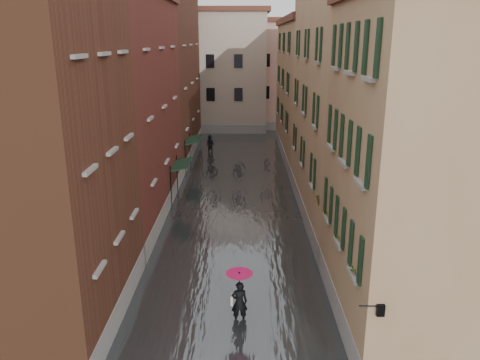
{
  "coord_description": "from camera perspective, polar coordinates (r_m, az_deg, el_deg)",
  "views": [
    {
      "loc": [
        0.51,
        -17.46,
        10.23
      ],
      "look_at": [
        0.35,
        6.47,
        3.0
      ],
      "focal_mm": 35.0,
      "sensor_mm": 36.0,
      "label": 1
    }
  ],
  "objects": [
    {
      "name": "building_left_near",
      "position": [
        17.59,
        -24.94,
        2.99
      ],
      "size": [
        6.0,
        8.0,
        13.0
      ],
      "primitive_type": "cube",
      "color": "brown",
      "rests_on": "ground"
    },
    {
      "name": "floodwater",
      "position": [
        32.11,
        -0.55,
        -1.59
      ],
      "size": [
        10.0,
        60.0,
        0.2
      ],
      "primitive_type": "cube",
      "color": "#424649",
      "rests_on": "ground"
    },
    {
      "name": "building_right_far",
      "position": [
        42.21,
        9.38,
        10.49
      ],
      "size": [
        6.0,
        16.0,
        11.5
      ],
      "primitive_type": "cube",
      "color": "#9A6F4F",
      "rests_on": "ground"
    },
    {
      "name": "building_end_cream",
      "position": [
        55.7,
        -3.31,
        12.94
      ],
      "size": [
        12.0,
        9.0,
        13.0
      ],
      "primitive_type": "cube",
      "color": "#B5A490",
      "rests_on": "ground"
    },
    {
      "name": "pedestrian_far",
      "position": [
        43.38,
        -3.63,
        4.31
      ],
      "size": [
        1.03,
        0.92,
        1.74
      ],
      "primitive_type": "imported",
      "rotation": [
        0.0,
        0.0,
        -0.36
      ],
      "color": "black",
      "rests_on": "ground"
    },
    {
      "name": "window_planters",
      "position": [
        18.44,
        11.69,
        -4.93
      ],
      "size": [
        0.59,
        7.94,
        0.84
      ],
      "color": "brown",
      "rests_on": "ground"
    },
    {
      "name": "wall_lantern",
      "position": [
        14.08,
        16.64,
        -14.84
      ],
      "size": [
        0.71,
        0.22,
        0.35
      ],
      "color": "black",
      "rests_on": "ground"
    },
    {
      "name": "building_left_far",
      "position": [
        42.26,
        -10.08,
        12.17
      ],
      "size": [
        6.0,
        16.0,
        14.0
      ],
      "primitive_type": "cube",
      "color": "brown",
      "rests_on": "ground"
    },
    {
      "name": "building_end_pink",
      "position": [
        57.88,
        5.97,
        12.52
      ],
      "size": [
        10.0,
        9.0,
        12.0
      ],
      "primitive_type": "cube",
      "color": "#CE9F90",
      "rests_on": "ground"
    },
    {
      "name": "building_right_near",
      "position": [
        17.36,
        22.32,
        0.57
      ],
      "size": [
        6.0,
        8.0,
        11.5
      ],
      "primitive_type": "cube",
      "color": "#9A6F4F",
      "rests_on": "ground"
    },
    {
      "name": "building_right_mid",
      "position": [
        27.5,
        14.19,
        8.51
      ],
      "size": [
        6.0,
        14.0,
        13.0
      ],
      "primitive_type": "cube",
      "color": "tan",
      "rests_on": "ground"
    },
    {
      "name": "awning_near",
      "position": [
        30.23,
        -7.24,
        1.78
      ],
      "size": [
        1.09,
        2.87,
        2.8
      ],
      "color": "black",
      "rests_on": "ground"
    },
    {
      "name": "pedestrian_main",
      "position": [
        17.72,
        -0.1,
        -13.51
      ],
      "size": [
        1.04,
        1.04,
        2.06
      ],
      "color": "black",
      "rests_on": "ground"
    },
    {
      "name": "awning_far",
      "position": [
        37.66,
        -5.73,
        4.84
      ],
      "size": [
        1.09,
        3.32,
        2.8
      ],
      "color": "black",
      "rests_on": "ground"
    },
    {
      "name": "ground",
      "position": [
        20.24,
        -1.15,
        -13.55
      ],
      "size": [
        120.0,
        120.0,
        0.0
      ],
      "primitive_type": "plane",
      "color": "#605F62",
      "rests_on": "ground"
    },
    {
      "name": "building_left_mid",
      "position": [
        27.8,
        -15.45,
        7.97
      ],
      "size": [
        6.0,
        14.0,
        12.5
      ],
      "primitive_type": "cube",
      "color": "maroon",
      "rests_on": "ground"
    }
  ]
}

